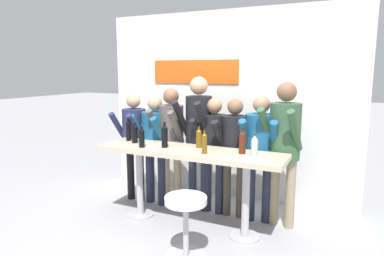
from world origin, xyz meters
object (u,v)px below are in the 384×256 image
(person_right, at_px, (234,145))
(person_far_right, at_px, (260,146))
(wine_bottle_2, at_px, (199,138))
(person_left, at_px, (155,139))
(person_rightmost, at_px, (284,138))
(bar_stool, at_px, (186,217))
(wine_bottle_0, at_px, (204,143))
(person_center_left, at_px, (171,134))
(wine_bottle_7, at_px, (242,142))
(wine_bottle_3, at_px, (255,146))
(person_far_left, at_px, (134,135))
(wine_bottle_6, at_px, (165,136))
(tasting_table, at_px, (189,161))
(person_center_right, at_px, (214,143))
(wine_bottle_4, at_px, (135,133))
(person_center, at_px, (198,128))
(wine_bottle_5, at_px, (142,137))
(wine_bottle_1, at_px, (128,130))

(person_right, xyz_separation_m, person_far_right, (0.34, -0.01, 0.02))
(person_right, height_order, wine_bottle_2, person_right)
(person_left, bearing_deg, person_rightmost, 7.04)
(bar_stool, xyz_separation_m, wine_bottle_0, (-0.04, 0.57, 0.67))
(person_center_left, relative_size, wine_bottle_7, 5.60)
(person_right, height_order, wine_bottle_3, person_right)
(person_far_left, bearing_deg, wine_bottle_0, -16.44)
(person_rightmost, bearing_deg, person_far_left, -168.11)
(person_far_right, xyz_separation_m, wine_bottle_6, (-1.07, -0.54, 0.14))
(person_far_left, bearing_deg, wine_bottle_6, -24.94)
(tasting_table, distance_m, wine_bottle_3, 0.86)
(person_center_left, height_order, wine_bottle_7, person_center_left)
(person_far_right, bearing_deg, wine_bottle_0, -135.69)
(bar_stool, height_order, person_right, person_right)
(person_center_right, bearing_deg, bar_stool, -73.99)
(person_right, distance_m, wine_bottle_4, 1.32)
(wine_bottle_0, bearing_deg, person_center_right, 102.47)
(person_far_left, height_order, person_center, person_center)
(person_center, distance_m, wine_bottle_2, 0.44)
(tasting_table, distance_m, person_far_left, 1.21)
(wine_bottle_6, bearing_deg, wine_bottle_5, -155.22)
(wine_bottle_3, bearing_deg, person_far_right, 97.18)
(person_far_right, distance_m, wine_bottle_0, 0.81)
(person_far_right, relative_size, wine_bottle_5, 6.00)
(wine_bottle_5, bearing_deg, person_rightmost, 21.76)
(wine_bottle_1, relative_size, wine_bottle_6, 1.00)
(person_center, xyz_separation_m, wine_bottle_4, (-0.70, -0.49, -0.04))
(wine_bottle_5, bearing_deg, person_far_left, 132.10)
(wine_bottle_0, distance_m, wine_bottle_5, 0.84)
(person_right, height_order, wine_bottle_5, person_right)
(bar_stool, height_order, wine_bottle_7, wine_bottle_7)
(wine_bottle_7, bearing_deg, person_center, 149.04)
(wine_bottle_4, height_order, wine_bottle_5, wine_bottle_4)
(wine_bottle_1, relative_size, wine_bottle_2, 1.20)
(bar_stool, bearing_deg, person_far_left, 141.33)
(wine_bottle_2, xyz_separation_m, wine_bottle_5, (-0.65, -0.29, -0.00))
(person_left, bearing_deg, wine_bottle_2, -15.36)
(person_center_right, xyz_separation_m, wine_bottle_1, (-1.09, -0.41, 0.16))
(person_center_right, bearing_deg, wine_bottle_6, -121.03)
(wine_bottle_1, bearing_deg, person_rightmost, 10.75)
(person_far_left, distance_m, wine_bottle_7, 1.81)
(person_center_right, bearing_deg, person_center, -174.93)
(wine_bottle_4, xyz_separation_m, wine_bottle_6, (0.50, -0.07, 0.02))
(wine_bottle_4, bearing_deg, person_far_left, 126.38)
(wine_bottle_1, xyz_separation_m, wine_bottle_4, (0.16, -0.08, -0.01))
(tasting_table, distance_m, wine_bottle_5, 0.66)
(wine_bottle_0, bearing_deg, wine_bottle_7, 25.71)
(bar_stool, relative_size, wine_bottle_7, 2.21)
(wine_bottle_5, bearing_deg, wine_bottle_4, 141.59)
(tasting_table, height_order, wine_bottle_3, wine_bottle_3)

